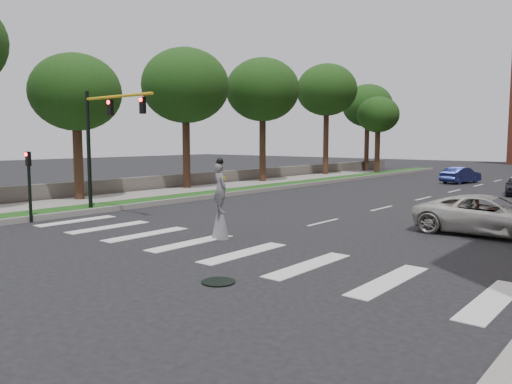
{
  "coord_description": "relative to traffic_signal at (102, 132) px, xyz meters",
  "views": [
    {
      "loc": [
        11.97,
        -11.27,
        3.77
      ],
      "look_at": [
        -0.53,
        3.82,
        1.7
      ],
      "focal_mm": 35.0,
      "sensor_mm": 36.0,
      "label": 1
    }
  ],
  "objects": [
    {
      "name": "ground_plane",
      "position": [
        9.78,
        -3.0,
        -4.15
      ],
      "size": [
        160.0,
        160.0,
        0.0
      ],
      "primitive_type": "plane",
      "color": "black",
      "rests_on": "ground"
    },
    {
      "name": "grass_median",
      "position": [
        -1.72,
        17.0,
        -4.03
      ],
      "size": [
        2.0,
        60.0,
        0.25
      ],
      "primitive_type": "cube",
      "color": "#164313",
      "rests_on": "ground"
    },
    {
      "name": "median_curb",
      "position": [
        -0.67,
        17.0,
        -4.01
      ],
      "size": [
        0.2,
        60.0,
        0.28
      ],
      "primitive_type": "cube",
      "color": "gray",
      "rests_on": "ground"
    },
    {
      "name": "sidewalk_left",
      "position": [
        -4.72,
        7.0,
        -4.06
      ],
      "size": [
        4.0,
        60.0,
        0.18
      ],
      "primitive_type": "cube",
      "color": "gray",
      "rests_on": "ground"
    },
    {
      "name": "stone_wall",
      "position": [
        -7.22,
        19.0,
        -3.6
      ],
      "size": [
        0.5,
        56.0,
        1.1
      ],
      "primitive_type": "cube",
      "color": "#555049",
      "rests_on": "ground"
    },
    {
      "name": "manhole",
      "position": [
        12.78,
        -5.0,
        -4.13
      ],
      "size": [
        0.9,
        0.9,
        0.04
      ],
      "primitive_type": "cylinder",
      "color": "black",
      "rests_on": "ground"
    },
    {
      "name": "traffic_signal",
      "position": [
        0.0,
        0.0,
        0.0
      ],
      "size": [
        5.3,
        0.23,
        6.2
      ],
      "color": "black",
      "rests_on": "ground"
    },
    {
      "name": "secondary_signal",
      "position": [
        -0.52,
        -3.5,
        -2.2
      ],
      "size": [
        0.25,
        0.21,
        3.23
      ],
      "color": "black",
      "rests_on": "ground"
    },
    {
      "name": "stilt_performer",
      "position": [
        8.72,
        -0.68,
        -2.89
      ],
      "size": [
        0.82,
        0.64,
        3.08
      ],
      "rotation": [
        0.0,
        0.0,
        2.82
      ],
      "color": "#332014",
      "rests_on": "ground"
    },
    {
      "name": "suv_crossing",
      "position": [
        16.46,
        6.58,
        -3.37
      ],
      "size": [
        5.68,
        2.68,
        1.57
      ],
      "primitive_type": "imported",
      "rotation": [
        0.0,
        0.0,
        1.59
      ],
      "color": "beige",
      "rests_on": "ground"
    },
    {
      "name": "car_mid",
      "position": [
        7.99,
        30.06,
        -3.45
      ],
      "size": [
        2.44,
        4.47,
        1.4
      ],
      "primitive_type": "imported",
      "rotation": [
        0.0,
        0.0,
        2.9
      ],
      "color": "navy",
      "rests_on": "ground"
    },
    {
      "name": "tree_1",
      "position": [
        -5.59,
        1.98,
        2.35
      ],
      "size": [
        5.37,
        5.37,
        8.83
      ],
      "color": "#332014",
      "rests_on": "ground"
    },
    {
      "name": "tree_2",
      "position": [
        -5.89,
        10.99,
        3.5
      ],
      "size": [
        6.43,
        6.43,
        10.42
      ],
      "color": "#332014",
      "rests_on": "ground"
    },
    {
      "name": "tree_3",
      "position": [
        -5.29,
        19.26,
        3.78
      ],
      "size": [
        6.3,
        6.3,
        10.66
      ],
      "color": "#332014",
      "rests_on": "ground"
    },
    {
      "name": "tree_4",
      "position": [
        -5.7,
        30.19,
        4.61
      ],
      "size": [
        6.21,
        6.21,
        11.45
      ],
      "color": "#332014",
      "rests_on": "ground"
    },
    {
      "name": "tree_5",
      "position": [
        -6.64,
        41.07,
        3.62
      ],
      "size": [
        6.01,
        6.01,
        10.37
      ],
      "color": "#332014",
      "rests_on": "ground"
    },
    {
      "name": "tree_6",
      "position": [
        -2.48,
        35.41,
        2.18
      ],
      "size": [
        4.49,
        4.49,
        8.32
      ],
      "color": "#332014",
      "rests_on": "ground"
    }
  ]
}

